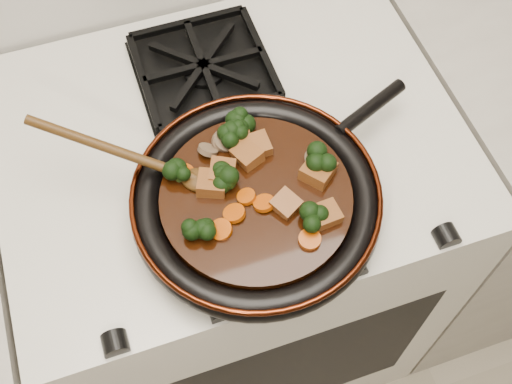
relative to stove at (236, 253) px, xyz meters
name	(u,v)px	position (x,y,z in m)	size (l,w,h in m)	color
stove	(236,253)	(0.00, 0.00, 0.00)	(0.76, 0.60, 0.90)	beige
burner_grate_front	(256,203)	(0.00, -0.14, 0.46)	(0.23, 0.23, 0.03)	black
burner_grate_back	(204,69)	(0.00, 0.14, 0.46)	(0.23, 0.23, 0.03)	black
skillet	(257,200)	(0.00, -0.15, 0.49)	(0.47, 0.37, 0.05)	black
braising_sauce	(256,199)	(0.00, -0.15, 0.50)	(0.28, 0.28, 0.02)	black
tofu_cube_0	(326,215)	(0.08, -0.22, 0.52)	(0.04, 0.04, 0.02)	brown
tofu_cube_1	(257,146)	(0.02, -0.08, 0.52)	(0.04, 0.04, 0.02)	brown
tofu_cube_2	(222,173)	(-0.04, -0.10, 0.52)	(0.04, 0.04, 0.02)	brown
tofu_cube_3	(318,171)	(0.09, -0.15, 0.52)	(0.04, 0.04, 0.02)	brown
tofu_cube_4	(286,204)	(0.03, -0.18, 0.52)	(0.04, 0.03, 0.02)	brown
tofu_cube_5	(237,136)	(0.00, -0.05, 0.52)	(0.04, 0.04, 0.02)	brown
tofu_cube_6	(212,184)	(-0.06, -0.12, 0.52)	(0.04, 0.04, 0.02)	brown
tofu_cube_7	(247,155)	(0.00, -0.09, 0.52)	(0.04, 0.04, 0.02)	brown
broccoli_floret_0	(179,176)	(-0.10, -0.09, 0.52)	(0.06, 0.06, 0.05)	black
broccoli_floret_1	(228,179)	(-0.04, -0.12, 0.52)	(0.06, 0.06, 0.05)	black
broccoli_floret_2	(201,231)	(-0.10, -0.19, 0.52)	(0.06, 0.06, 0.06)	black
broccoli_floret_3	(246,125)	(0.02, -0.04, 0.52)	(0.06, 0.06, 0.05)	black
broccoli_floret_4	(231,134)	(-0.01, -0.05, 0.52)	(0.06, 0.06, 0.06)	black
broccoli_floret_5	(313,221)	(0.05, -0.22, 0.52)	(0.06, 0.06, 0.05)	black
broccoli_floret_6	(322,161)	(0.10, -0.14, 0.52)	(0.06, 0.06, 0.06)	black
carrot_coin_0	(264,203)	(0.00, -0.17, 0.51)	(0.03, 0.03, 0.01)	#A53C04
carrot_coin_1	(310,239)	(0.04, -0.24, 0.51)	(0.03, 0.03, 0.01)	#A53C04
carrot_coin_2	(234,213)	(-0.04, -0.17, 0.51)	(0.03, 0.03, 0.01)	#A53C04
carrot_coin_3	(221,230)	(-0.07, -0.19, 0.51)	(0.03, 0.03, 0.01)	#A53C04
carrot_coin_4	(184,171)	(-0.09, -0.08, 0.51)	(0.03, 0.03, 0.01)	#A53C04
carrot_coin_5	(246,197)	(-0.02, -0.15, 0.51)	(0.03, 0.03, 0.01)	#A53C04
mushroom_slice_0	(317,163)	(0.10, -0.13, 0.52)	(0.03, 0.03, 0.01)	brown
mushroom_slice_1	(222,142)	(-0.02, -0.05, 0.52)	(0.03, 0.03, 0.01)	brown
mushroom_slice_2	(224,141)	(-0.02, -0.05, 0.52)	(0.04, 0.04, 0.01)	brown
mushroom_slice_3	(314,160)	(0.10, -0.13, 0.52)	(0.03, 0.03, 0.01)	brown
mushroom_slice_4	(208,150)	(-0.05, -0.06, 0.52)	(0.03, 0.03, 0.01)	brown
wooden_spoon	(150,163)	(-0.14, -0.06, 0.54)	(0.15, 0.11, 0.26)	#40270D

